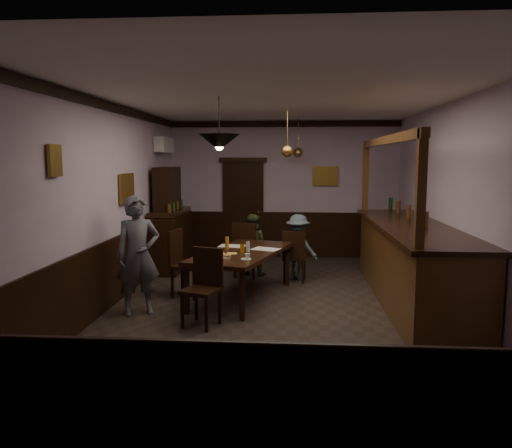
# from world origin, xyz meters

# --- Properties ---
(room) EXTENTS (5.01, 8.01, 3.01)m
(room) POSITION_xyz_m (0.00, 0.00, 1.50)
(room) COLOR #2D2621
(room) RESTS_ON ground
(dining_table) EXTENTS (1.59, 2.39, 0.75)m
(dining_table) POSITION_xyz_m (-0.57, 0.54, 0.69)
(dining_table) COLOR black
(dining_table) RESTS_ON ground
(chair_far_left) EXTENTS (0.56, 0.56, 1.03)m
(chair_far_left) POSITION_xyz_m (-0.64, 1.88, 0.56)
(chair_far_left) COLOR black
(chair_far_left) RESTS_ON ground
(chair_far_right) EXTENTS (0.44, 0.44, 0.93)m
(chair_far_right) POSITION_xyz_m (0.24, 1.62, 0.51)
(chair_far_right) COLOR black
(chair_far_right) RESTS_ON ground
(chair_near) EXTENTS (0.56, 0.56, 1.01)m
(chair_near) POSITION_xyz_m (-0.95, -0.73, 0.55)
(chair_near) COLOR black
(chair_near) RESTS_ON ground
(chair_side) EXTENTS (0.54, 0.54, 1.06)m
(chair_side) POSITION_xyz_m (-1.53, 0.61, 0.58)
(chair_side) COLOR black
(chair_side) RESTS_ON ground
(person_standing) EXTENTS (0.72, 0.63, 1.67)m
(person_standing) POSITION_xyz_m (-1.94, -0.36, 0.83)
(person_standing) COLOR #4F505B
(person_standing) RESTS_ON ground
(person_seated_left) EXTENTS (0.63, 0.53, 1.15)m
(person_seated_left) POSITION_xyz_m (-0.56, 2.15, 0.58)
(person_seated_left) COLOR #3E482B
(person_seated_left) RESTS_ON ground
(person_seated_right) EXTENTS (0.88, 0.77, 1.18)m
(person_seated_right) POSITION_xyz_m (0.30, 1.89, 0.59)
(person_seated_right) COLOR #4C606D
(person_seated_right) RESTS_ON ground
(newspaper_left) EXTENTS (0.46, 0.36, 0.01)m
(newspaper_left) POSITION_xyz_m (-0.78, 0.95, 0.75)
(newspaper_left) COLOR silver
(newspaper_left) RESTS_ON dining_table
(newspaper_right) EXTENTS (0.50, 0.44, 0.01)m
(newspaper_right) POSITION_xyz_m (-0.22, 0.71, 0.75)
(newspaper_right) COLOR silver
(newspaper_right) RESTS_ON dining_table
(napkin) EXTENTS (0.19, 0.19, 0.00)m
(napkin) POSITION_xyz_m (-0.71, 0.32, 0.75)
(napkin) COLOR #DCB051
(napkin) RESTS_ON dining_table
(saucer) EXTENTS (0.15, 0.15, 0.01)m
(saucer) POSITION_xyz_m (-0.45, -0.11, 0.76)
(saucer) COLOR white
(saucer) RESTS_ON dining_table
(coffee_cup) EXTENTS (0.10, 0.10, 0.07)m
(coffee_cup) POSITION_xyz_m (-0.43, -0.11, 0.80)
(coffee_cup) COLOR white
(coffee_cup) RESTS_ON saucer
(pastry_plate) EXTENTS (0.22, 0.22, 0.01)m
(pastry_plate) POSITION_xyz_m (-0.79, 0.01, 0.76)
(pastry_plate) COLOR white
(pastry_plate) RESTS_ON dining_table
(pastry_ring_a) EXTENTS (0.13, 0.13, 0.04)m
(pastry_ring_a) POSITION_xyz_m (-0.84, 0.07, 0.79)
(pastry_ring_a) COLOR #C68C47
(pastry_ring_a) RESTS_ON pastry_plate
(pastry_ring_b) EXTENTS (0.13, 0.13, 0.04)m
(pastry_ring_b) POSITION_xyz_m (-0.74, -0.01, 0.79)
(pastry_ring_b) COLOR #C68C47
(pastry_ring_b) RESTS_ON pastry_plate
(soda_can) EXTENTS (0.07, 0.07, 0.12)m
(soda_can) POSITION_xyz_m (-0.57, 0.46, 0.81)
(soda_can) COLOR orange
(soda_can) RESTS_ON dining_table
(beer_glass) EXTENTS (0.06, 0.06, 0.20)m
(beer_glass) POSITION_xyz_m (-0.83, 0.68, 0.85)
(beer_glass) COLOR #BF721E
(beer_glass) RESTS_ON dining_table
(water_glass) EXTENTS (0.06, 0.06, 0.15)m
(water_glass) POSITION_xyz_m (-0.48, 0.52, 0.82)
(water_glass) COLOR silver
(water_glass) RESTS_ON dining_table
(pepper_mill) EXTENTS (0.04, 0.04, 0.14)m
(pepper_mill) POSITION_xyz_m (-1.14, -0.08, 0.82)
(pepper_mill) COLOR black
(pepper_mill) RESTS_ON dining_table
(sideboard) EXTENTS (0.54, 1.52, 2.01)m
(sideboard) POSITION_xyz_m (-2.21, 2.55, 0.81)
(sideboard) COLOR black
(sideboard) RESTS_ON ground
(bar_counter) EXTENTS (1.04, 4.47, 2.50)m
(bar_counter) POSITION_xyz_m (1.99, 0.51, 0.63)
(bar_counter) COLOR #4F2C15
(bar_counter) RESTS_ON ground
(door_back) EXTENTS (0.90, 0.06, 2.10)m
(door_back) POSITION_xyz_m (-0.90, 3.95, 1.05)
(door_back) COLOR black
(door_back) RESTS_ON ground
(ac_unit) EXTENTS (0.20, 0.85, 0.30)m
(ac_unit) POSITION_xyz_m (-2.38, 2.90, 2.45)
(ac_unit) COLOR white
(ac_unit) RESTS_ON ground
(picture_left_small) EXTENTS (0.04, 0.28, 0.36)m
(picture_left_small) POSITION_xyz_m (-2.46, -1.60, 2.15)
(picture_left_small) COLOR olive
(picture_left_small) RESTS_ON ground
(picture_left_large) EXTENTS (0.04, 0.62, 0.48)m
(picture_left_large) POSITION_xyz_m (-2.46, 0.80, 1.70)
(picture_left_large) COLOR olive
(picture_left_large) RESTS_ON ground
(picture_back) EXTENTS (0.55, 0.04, 0.42)m
(picture_back) POSITION_xyz_m (0.90, 3.96, 1.80)
(picture_back) COLOR olive
(picture_back) RESTS_ON ground
(pendant_iron) EXTENTS (0.56, 0.56, 0.72)m
(pendant_iron) POSITION_xyz_m (-0.80, -0.23, 2.39)
(pendant_iron) COLOR black
(pendant_iron) RESTS_ON ground
(pendant_brass_mid) EXTENTS (0.20, 0.20, 0.81)m
(pendant_brass_mid) POSITION_xyz_m (0.10, 1.43, 2.30)
(pendant_brass_mid) COLOR #BF8C3F
(pendant_brass_mid) RESTS_ON ground
(pendant_brass_far) EXTENTS (0.20, 0.20, 0.81)m
(pendant_brass_far) POSITION_xyz_m (0.30, 3.40, 2.30)
(pendant_brass_far) COLOR #BF8C3F
(pendant_brass_far) RESTS_ON ground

